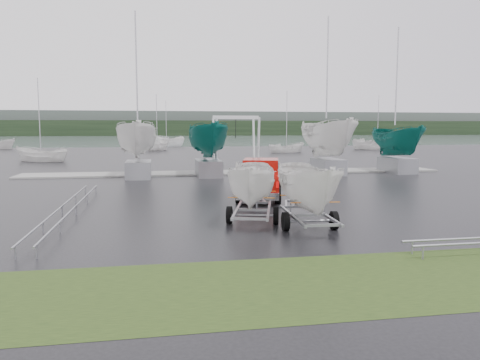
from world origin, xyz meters
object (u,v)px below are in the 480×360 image
(trailer_parked, at_px, (310,147))
(boat_hoist, at_px, (236,136))
(pickup_truck, at_px, (260,178))
(trailer_hitched, at_px, (253,148))

(trailer_parked, xyz_separation_m, boat_hoist, (0.79, 18.81, -0.01))
(pickup_truck, height_order, trailer_parked, trailer_parked)
(trailer_hitched, bearing_deg, boat_hoist, 97.37)
(pickup_truck, bearing_deg, trailer_parked, -74.98)
(trailer_hitched, height_order, boat_hoist, trailer_hitched)
(pickup_truck, bearing_deg, boat_hoist, 101.23)
(trailer_hitched, height_order, trailer_parked, trailer_parked)
(pickup_truck, relative_size, trailer_hitched, 1.17)
(pickup_truck, xyz_separation_m, trailer_hitched, (-1.59, -5.91, 1.67))
(trailer_hitched, distance_m, trailer_parked, 2.03)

